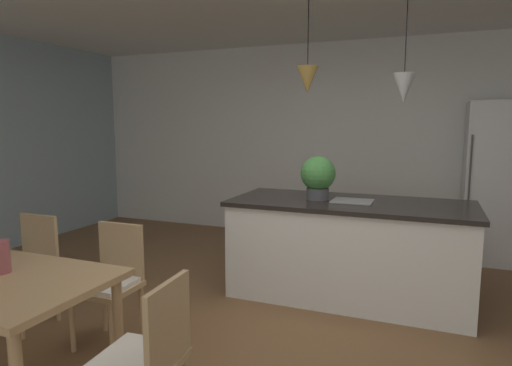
{
  "coord_description": "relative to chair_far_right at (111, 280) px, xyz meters",
  "views": [
    {
      "loc": [
        0.97,
        -2.83,
        1.61
      ],
      "look_at": [
        -0.3,
        0.32,
        1.14
      ],
      "focal_mm": 30.8,
      "sensor_mm": 36.0,
      "label": 1
    }
  ],
  "objects": [
    {
      "name": "pendant_over_island_aux",
      "position": [
        1.88,
        1.53,
        1.43
      ],
      "size": [
        0.18,
        0.18,
        0.92
      ],
      "color": "black"
    },
    {
      "name": "chair_kitchen_end",
      "position": [
        0.88,
        -0.79,
        0.0
      ],
      "size": [
        0.42,
        0.42,
        0.87
      ],
      "color": "tan",
      "rests_on": "ground_plane"
    },
    {
      "name": "vase_on_dining_table",
      "position": [
        -0.16,
        -0.73,
        0.37
      ],
      "size": [
        0.11,
        0.11,
        0.19
      ],
      "color": "#994C51",
      "rests_on": "dining_table"
    },
    {
      "name": "pendant_over_island_main",
      "position": [
        1.04,
        1.53,
        1.53
      ],
      "size": [
        0.2,
        0.2,
        0.82
      ],
      "color": "black"
    },
    {
      "name": "potted_plant_on_island",
      "position": [
        1.15,
        1.53,
        0.65
      ],
      "size": [
        0.32,
        0.32,
        0.41
      ],
      "color": "#4C4C51",
      "rests_on": "kitchen_island"
    },
    {
      "name": "refrigerator",
      "position": [
        2.83,
        3.23,
        0.45
      ],
      "size": [
        0.69,
        0.67,
        1.86
      ],
      "color": "silver",
      "rests_on": "ground_plane"
    },
    {
      "name": "wall_back_kitchen",
      "position": [
        1.16,
        3.63,
        0.88
      ],
      "size": [
        10.0,
        0.12,
        2.7
      ],
      "primitive_type": "cube",
      "color": "white",
      "rests_on": "ground_plane"
    },
    {
      "name": "ground_plane",
      "position": [
        1.16,
        0.37,
        -0.49
      ],
      "size": [
        10.0,
        8.4,
        0.04
      ],
      "primitive_type": "cube",
      "color": "brown"
    },
    {
      "name": "kitchen_island",
      "position": [
        1.46,
        1.53,
        -0.01
      ],
      "size": [
        2.17,
        0.96,
        0.91
      ],
      "color": "white",
      "rests_on": "ground_plane"
    },
    {
      "name": "chair_far_left",
      "position": [
        -0.83,
        0.0,
        0.0
      ],
      "size": [
        0.41,
        0.41,
        0.87
      ],
      "color": "tan",
      "rests_on": "ground_plane"
    },
    {
      "name": "chair_far_right",
      "position": [
        0.0,
        0.0,
        0.0
      ],
      "size": [
        0.41,
        0.41,
        0.87
      ],
      "color": "tan",
      "rests_on": "ground_plane"
    }
  ]
}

